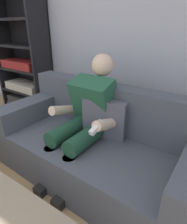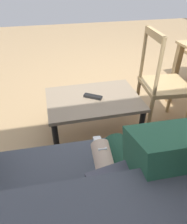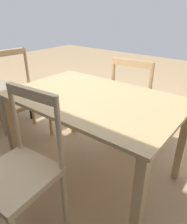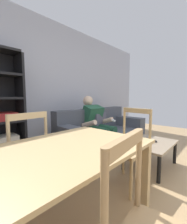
% 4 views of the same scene
% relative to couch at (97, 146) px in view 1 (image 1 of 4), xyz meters
% --- Properties ---
extents(wall_back, '(6.91, 0.12, 2.66)m').
position_rel_couch_xyz_m(wall_back, '(-0.84, 0.89, 1.01)').
color(wall_back, '#B2B7C6').
rests_on(wall_back, ground_plane).
extents(couch, '(1.96, 0.91, 0.86)m').
position_rel_couch_xyz_m(couch, '(0.00, 0.00, 0.00)').
color(couch, '#474C56').
rests_on(couch, ground_plane).
extents(person_lounging, '(0.60, 0.94, 1.13)m').
position_rel_couch_xyz_m(person_lounging, '(-0.14, 0.02, 0.26)').
color(person_lounging, '#23563D').
rests_on(person_lounging, ground_plane).
extents(bookshelf, '(0.93, 0.36, 1.82)m').
position_rel_couch_xyz_m(bookshelf, '(-1.81, 0.65, 0.38)').
color(bookshelf, black).
rests_on(bookshelf, ground_plane).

